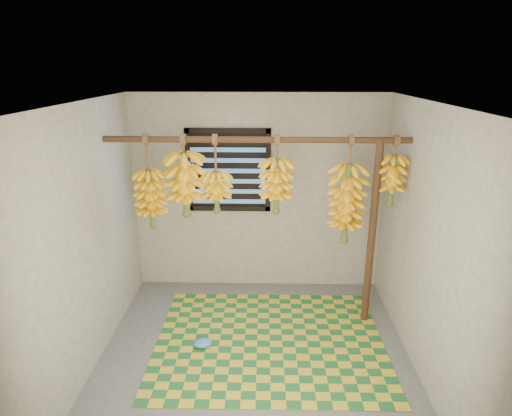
{
  "coord_description": "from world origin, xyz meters",
  "views": [
    {
      "loc": [
        0.1,
        -3.44,
        2.69
      ],
      "look_at": [
        0.0,
        0.55,
        1.35
      ],
      "focal_mm": 30.0,
      "sensor_mm": 36.0,
      "label": 1
    }
  ],
  "objects_px": {
    "plastic_bag": "(203,343)",
    "banana_bunch_b": "(186,185)",
    "woven_mat": "(270,341)",
    "banana_bunch_c": "(217,191)",
    "banana_bunch_a": "(151,199)",
    "banana_bunch_f": "(392,180)",
    "banana_bunch_d": "(276,186)",
    "support_post": "(372,236)",
    "banana_bunch_e": "(347,204)"
  },
  "relations": [
    {
      "from": "banana_bunch_b",
      "to": "banana_bunch_f",
      "type": "bearing_deg",
      "value": -0.0
    },
    {
      "from": "support_post",
      "to": "banana_bunch_d",
      "type": "xyz_separation_m",
      "value": [
        -1.0,
        0.0,
        0.53
      ]
    },
    {
      "from": "support_post",
      "to": "banana_bunch_f",
      "type": "distance_m",
      "value": 0.62
    },
    {
      "from": "banana_bunch_f",
      "to": "banana_bunch_c",
      "type": "bearing_deg",
      "value": 180.0
    },
    {
      "from": "plastic_bag",
      "to": "banana_bunch_f",
      "type": "distance_m",
      "value": 2.49
    },
    {
      "from": "support_post",
      "to": "banana_bunch_b",
      "type": "distance_m",
      "value": 1.99
    },
    {
      "from": "banana_bunch_d",
      "to": "support_post",
      "type": "bearing_deg",
      "value": -0.0
    },
    {
      "from": "support_post",
      "to": "banana_bunch_b",
      "type": "bearing_deg",
      "value": 180.0
    },
    {
      "from": "banana_bunch_f",
      "to": "banana_bunch_a",
      "type": "bearing_deg",
      "value": 180.0
    },
    {
      "from": "support_post",
      "to": "banana_bunch_d",
      "type": "distance_m",
      "value": 1.13
    },
    {
      "from": "plastic_bag",
      "to": "banana_bunch_c",
      "type": "height_order",
      "value": "banana_bunch_c"
    },
    {
      "from": "woven_mat",
      "to": "banana_bunch_f",
      "type": "distance_m",
      "value": 2.05
    },
    {
      "from": "woven_mat",
      "to": "banana_bunch_e",
      "type": "xyz_separation_m",
      "value": [
        0.77,
        0.43,
        1.34
      ]
    },
    {
      "from": "woven_mat",
      "to": "banana_bunch_c",
      "type": "relative_size",
      "value": 2.89
    },
    {
      "from": "banana_bunch_c",
      "to": "banana_bunch_d",
      "type": "relative_size",
      "value": 1.0
    },
    {
      "from": "woven_mat",
      "to": "banana_bunch_c",
      "type": "height_order",
      "value": "banana_bunch_c"
    },
    {
      "from": "banana_bunch_d",
      "to": "banana_bunch_f",
      "type": "relative_size",
      "value": 1.13
    },
    {
      "from": "plastic_bag",
      "to": "banana_bunch_d",
      "type": "height_order",
      "value": "banana_bunch_d"
    },
    {
      "from": "banana_bunch_a",
      "to": "banana_bunch_b",
      "type": "height_order",
      "value": "same"
    },
    {
      "from": "plastic_bag",
      "to": "banana_bunch_b",
      "type": "xyz_separation_m",
      "value": [
        -0.19,
        0.54,
        1.49
      ]
    },
    {
      "from": "banana_bunch_b",
      "to": "banana_bunch_c",
      "type": "height_order",
      "value": "same"
    },
    {
      "from": "woven_mat",
      "to": "banana_bunch_d",
      "type": "height_order",
      "value": "banana_bunch_d"
    },
    {
      "from": "banana_bunch_a",
      "to": "banana_bunch_d",
      "type": "relative_size",
      "value": 1.22
    },
    {
      "from": "banana_bunch_a",
      "to": "banana_bunch_c",
      "type": "height_order",
      "value": "same"
    },
    {
      "from": "banana_bunch_d",
      "to": "banana_bunch_b",
      "type": "bearing_deg",
      "value": 180.0
    },
    {
      "from": "support_post",
      "to": "banana_bunch_b",
      "type": "height_order",
      "value": "banana_bunch_b"
    },
    {
      "from": "banana_bunch_c",
      "to": "banana_bunch_e",
      "type": "height_order",
      "value": "same"
    },
    {
      "from": "plastic_bag",
      "to": "banana_bunch_b",
      "type": "height_order",
      "value": "banana_bunch_b"
    },
    {
      "from": "banana_bunch_a",
      "to": "woven_mat",
      "type": "bearing_deg",
      "value": -19.17
    },
    {
      "from": "support_post",
      "to": "banana_bunch_a",
      "type": "distance_m",
      "value": 2.31
    },
    {
      "from": "woven_mat",
      "to": "banana_bunch_d",
      "type": "distance_m",
      "value": 1.59
    },
    {
      "from": "banana_bunch_a",
      "to": "banana_bunch_c",
      "type": "xyz_separation_m",
      "value": [
        0.68,
        0.0,
        0.08
      ]
    },
    {
      "from": "support_post",
      "to": "woven_mat",
      "type": "bearing_deg",
      "value": -157.94
    },
    {
      "from": "support_post",
      "to": "plastic_bag",
      "type": "height_order",
      "value": "support_post"
    },
    {
      "from": "banana_bunch_d",
      "to": "banana_bunch_e",
      "type": "bearing_deg",
      "value": -0.0
    },
    {
      "from": "plastic_bag",
      "to": "banana_bunch_e",
      "type": "relative_size",
      "value": 0.17
    },
    {
      "from": "banana_bunch_d",
      "to": "banana_bunch_c",
      "type": "bearing_deg",
      "value": 180.0
    },
    {
      "from": "support_post",
      "to": "banana_bunch_a",
      "type": "relative_size",
      "value": 2.05
    },
    {
      "from": "woven_mat",
      "to": "banana_bunch_e",
      "type": "height_order",
      "value": "banana_bunch_e"
    },
    {
      "from": "plastic_bag",
      "to": "banana_bunch_b",
      "type": "bearing_deg",
      "value": 109.82
    },
    {
      "from": "plastic_bag",
      "to": "support_post",
      "type": "bearing_deg",
      "value": 17.36
    },
    {
      "from": "banana_bunch_d",
      "to": "banana_bunch_f",
      "type": "bearing_deg",
      "value": -0.0
    },
    {
      "from": "woven_mat",
      "to": "banana_bunch_b",
      "type": "height_order",
      "value": "banana_bunch_b"
    },
    {
      "from": "support_post",
      "to": "plastic_bag",
      "type": "bearing_deg",
      "value": -162.64
    },
    {
      "from": "banana_bunch_a",
      "to": "banana_bunch_b",
      "type": "xyz_separation_m",
      "value": [
        0.36,
        0.0,
        0.15
      ]
    },
    {
      "from": "banana_bunch_a",
      "to": "banana_bunch_e",
      "type": "xyz_separation_m",
      "value": [
        2.0,
        0.0,
        -0.04
      ]
    },
    {
      "from": "woven_mat",
      "to": "banana_bunch_a",
      "type": "relative_size",
      "value": 2.36
    },
    {
      "from": "plastic_bag",
      "to": "banana_bunch_c",
      "type": "distance_m",
      "value": 1.53
    },
    {
      "from": "plastic_bag",
      "to": "banana_bunch_e",
      "type": "distance_m",
      "value": 2.01
    },
    {
      "from": "banana_bunch_a",
      "to": "banana_bunch_f",
      "type": "xyz_separation_m",
      "value": [
        2.43,
        0.0,
        0.21
      ]
    }
  ]
}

